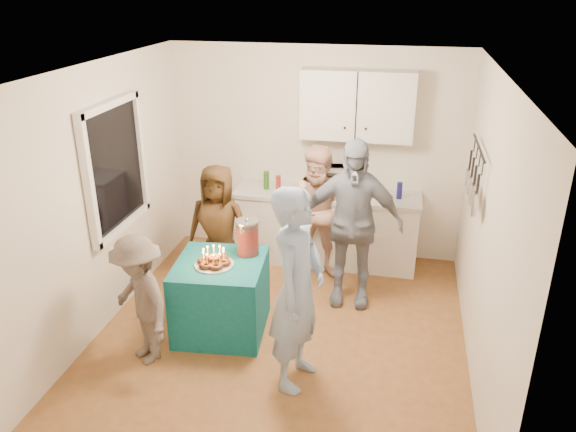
% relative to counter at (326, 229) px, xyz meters
% --- Properties ---
extents(floor, '(4.00, 4.00, 0.00)m').
position_rel_counter_xyz_m(floor, '(-0.20, -1.70, -0.43)').
color(floor, brown).
rests_on(floor, ground).
extents(ceiling, '(4.00, 4.00, 0.00)m').
position_rel_counter_xyz_m(ceiling, '(-0.20, -1.70, 2.17)').
color(ceiling, white).
rests_on(ceiling, floor).
extents(back_wall, '(3.60, 3.60, 0.00)m').
position_rel_counter_xyz_m(back_wall, '(-0.20, 0.30, 0.87)').
color(back_wall, silver).
rests_on(back_wall, floor).
extents(left_wall, '(4.00, 4.00, 0.00)m').
position_rel_counter_xyz_m(left_wall, '(-2.00, -1.70, 0.87)').
color(left_wall, silver).
rests_on(left_wall, floor).
extents(right_wall, '(4.00, 4.00, 0.00)m').
position_rel_counter_xyz_m(right_wall, '(1.60, -1.70, 0.87)').
color(right_wall, silver).
rests_on(right_wall, floor).
extents(window_night, '(0.04, 1.00, 1.20)m').
position_rel_counter_xyz_m(window_night, '(-1.97, -1.40, 1.12)').
color(window_night, black).
rests_on(window_night, left_wall).
extents(counter, '(2.20, 0.58, 0.86)m').
position_rel_counter_xyz_m(counter, '(0.00, 0.00, 0.00)').
color(counter, white).
rests_on(counter, floor).
extents(countertop, '(2.24, 0.62, 0.05)m').
position_rel_counter_xyz_m(countertop, '(0.00, -0.00, 0.46)').
color(countertop, beige).
rests_on(countertop, counter).
extents(upper_cabinet, '(1.30, 0.30, 0.80)m').
position_rel_counter_xyz_m(upper_cabinet, '(0.30, 0.15, 1.52)').
color(upper_cabinet, white).
rests_on(upper_cabinet, back_wall).
extents(pot_rack, '(0.12, 1.00, 0.60)m').
position_rel_counter_xyz_m(pot_rack, '(1.52, -1.00, 1.17)').
color(pot_rack, black).
rests_on(pot_rack, right_wall).
extents(microwave, '(0.62, 0.47, 0.31)m').
position_rel_counter_xyz_m(microwave, '(0.06, 0.00, 0.64)').
color(microwave, white).
rests_on(microwave, countertop).
extents(party_table, '(0.92, 0.92, 0.76)m').
position_rel_counter_xyz_m(party_table, '(-0.80, -1.72, -0.05)').
color(party_table, '#0F5F66').
rests_on(party_table, floor).
extents(donut_cake, '(0.38, 0.38, 0.18)m').
position_rel_counter_xyz_m(donut_cake, '(-0.83, -1.78, 0.42)').
color(donut_cake, '#381C0C').
rests_on(donut_cake, party_table).
extents(punch_jar, '(0.22, 0.22, 0.34)m').
position_rel_counter_xyz_m(punch_jar, '(-0.58, -1.47, 0.50)').
color(punch_jar, red).
rests_on(punch_jar, party_table).
extents(man_birthday, '(0.55, 0.73, 1.82)m').
position_rel_counter_xyz_m(man_birthday, '(0.08, -2.32, 0.48)').
color(man_birthday, '#91ABD3').
rests_on(man_birthday, floor).
extents(woman_back_left, '(0.72, 0.47, 1.46)m').
position_rel_counter_xyz_m(woman_back_left, '(-1.09, -0.88, 0.30)').
color(woman_back_left, brown).
rests_on(woman_back_left, floor).
extents(woman_back_center, '(0.79, 0.62, 1.60)m').
position_rel_counter_xyz_m(woman_back_center, '(-0.02, -0.40, 0.37)').
color(woman_back_center, tan).
rests_on(woman_back_center, floor).
extents(woman_back_right, '(1.09, 0.48, 1.84)m').
position_rel_counter_xyz_m(woman_back_right, '(0.38, -0.89, 0.49)').
color(woman_back_right, '#0F1A32').
rests_on(woman_back_right, floor).
extents(child_near_left, '(0.93, 0.87, 1.26)m').
position_rel_counter_xyz_m(child_near_left, '(-1.36, -2.32, 0.20)').
color(child_near_left, '#524742').
rests_on(child_near_left, floor).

